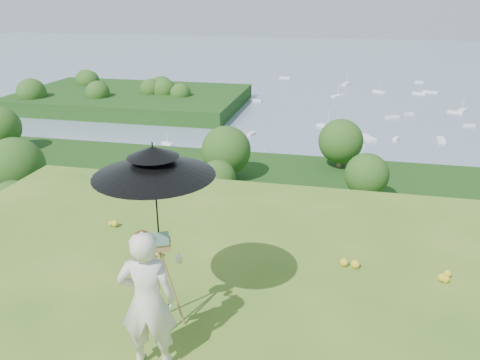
# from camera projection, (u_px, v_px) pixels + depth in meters

# --- Properties ---
(forest_slope) EXTENTS (140.00, 56.00, 22.00)m
(forest_slope) POSITION_uv_depth(u_px,v_px,m) (320.00, 351.00, 46.47)
(forest_slope) COLOR #17350E
(forest_slope) RESTS_ON bay_water
(shoreline_tier) EXTENTS (170.00, 28.00, 8.00)m
(shoreline_tier) POSITION_uv_depth(u_px,v_px,m) (330.00, 230.00, 85.37)
(shoreline_tier) COLOR gray
(shoreline_tier) RESTS_ON bay_water
(bay_water) EXTENTS (700.00, 700.00, 0.00)m
(bay_water) POSITION_uv_depth(u_px,v_px,m) (343.00, 76.00, 234.48)
(bay_water) COLOR slate
(bay_water) RESTS_ON ground
(peninsula) EXTENTS (90.00, 60.00, 12.00)m
(peninsula) POSITION_uv_depth(u_px,v_px,m) (131.00, 92.00, 170.27)
(peninsula) COLOR #17350E
(peninsula) RESTS_ON bay_water
(slope_trees) EXTENTS (110.00, 50.00, 6.00)m
(slope_trees) POSITION_uv_depth(u_px,v_px,m) (330.00, 225.00, 41.30)
(slope_trees) COLOR #1F4414
(slope_trees) RESTS_ON forest_slope
(harbor_town) EXTENTS (110.00, 22.00, 5.00)m
(harbor_town) POSITION_uv_depth(u_px,v_px,m) (332.00, 197.00, 82.98)
(harbor_town) COLOR silver
(harbor_town) RESTS_ON shoreline_tier
(moored_boats) EXTENTS (140.00, 140.00, 0.70)m
(moored_boats) POSITION_uv_depth(u_px,v_px,m) (304.00, 109.00, 165.08)
(moored_boats) COLOR white
(moored_boats) RESTS_ON bay_water
(painter) EXTENTS (0.69, 0.52, 1.72)m
(painter) POSITION_uv_depth(u_px,v_px,m) (147.00, 301.00, 5.11)
(painter) COLOR silver
(painter) RESTS_ON ground
(field_easel) EXTENTS (0.71, 0.71, 1.41)m
(field_easel) POSITION_uv_depth(u_px,v_px,m) (162.00, 281.00, 5.73)
(field_easel) COLOR olive
(field_easel) RESTS_ON ground
(sun_umbrella) EXTENTS (1.72, 1.72, 1.32)m
(sun_umbrella) POSITION_uv_depth(u_px,v_px,m) (156.00, 197.00, 5.35)
(sun_umbrella) COLOR black
(sun_umbrella) RESTS_ON field_easel
(painter_cap) EXTENTS (0.26, 0.28, 0.10)m
(painter_cap) POSITION_uv_depth(u_px,v_px,m) (142.00, 235.00, 4.81)
(painter_cap) COLOR pink
(painter_cap) RESTS_ON painter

